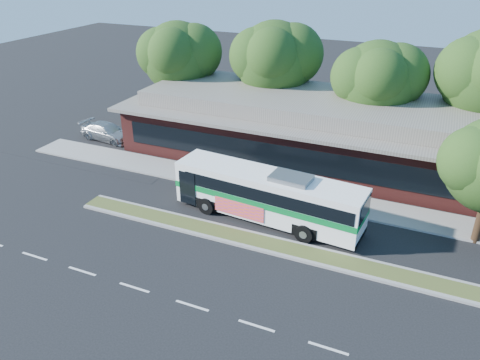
# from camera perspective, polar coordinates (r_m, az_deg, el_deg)

# --- Properties ---
(ground) EXTENTS (120.00, 120.00, 0.00)m
(ground) POSITION_cam_1_polar(r_m,az_deg,el_deg) (23.76, 6.56, -9.53)
(ground) COLOR black
(ground) RESTS_ON ground
(median_strip) EXTENTS (26.00, 1.10, 0.15)m
(median_strip) POSITION_cam_1_polar(r_m,az_deg,el_deg) (24.19, 7.00, -8.61)
(median_strip) COLOR #4A4F21
(median_strip) RESTS_ON ground
(sidewalk) EXTENTS (44.00, 2.60, 0.12)m
(sidewalk) POSITION_cam_1_polar(r_m,az_deg,el_deg) (28.99, 10.41, -2.45)
(sidewalk) COLOR gray
(sidewalk) RESTS_ON ground
(parking_lot) EXTENTS (14.00, 12.00, 0.01)m
(parking_lot) POSITION_cam_1_polar(r_m,az_deg,el_deg) (39.29, -14.55, 5.03)
(parking_lot) COLOR black
(parking_lot) RESTS_ON ground
(plaza_building) EXTENTS (33.20, 11.20, 4.45)m
(plaza_building) POSITION_cam_1_polar(r_m,az_deg,el_deg) (34.04, 13.43, 5.62)
(plaza_building) COLOR #5B201C
(plaza_building) RESTS_ON ground
(tree_bg_a) EXTENTS (6.47, 5.80, 8.63)m
(tree_bg_a) POSITION_cam_1_polar(r_m,az_deg,el_deg) (39.83, -6.92, 14.81)
(tree_bg_a) COLOR black
(tree_bg_a) RESTS_ON ground
(tree_bg_b) EXTENTS (6.69, 6.00, 9.00)m
(tree_bg_b) POSITION_cam_1_polar(r_m,az_deg,el_deg) (37.40, 4.92, 14.56)
(tree_bg_b) COLOR black
(tree_bg_b) RESTS_ON ground
(tree_bg_c) EXTENTS (6.24, 5.60, 8.26)m
(tree_bg_c) POSITION_cam_1_polar(r_m,az_deg,el_deg) (34.87, 17.05, 11.68)
(tree_bg_c) COLOR black
(tree_bg_c) RESTS_ON ground
(transit_bus) EXTENTS (11.02, 3.31, 3.05)m
(transit_bus) POSITION_cam_1_polar(r_m,az_deg,el_deg) (25.96, 3.47, -1.56)
(transit_bus) COLOR white
(transit_bus) RESTS_ON ground
(sedan) EXTENTS (4.79, 2.29, 1.35)m
(sedan) POSITION_cam_1_polar(r_m,az_deg,el_deg) (38.88, -15.89, 5.69)
(sedan) COLOR #A1A4A7
(sedan) RESTS_ON ground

